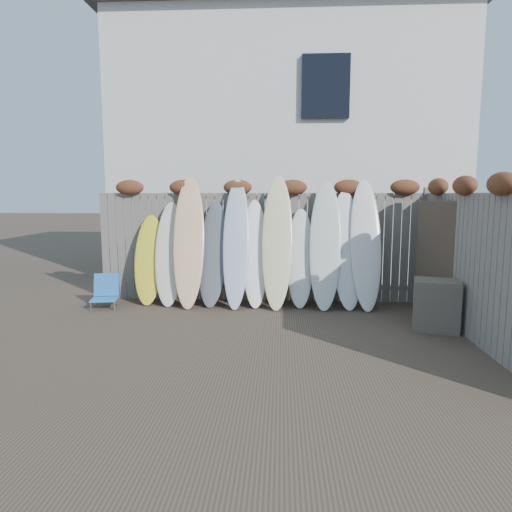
# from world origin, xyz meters

# --- Properties ---
(ground) EXTENTS (80.00, 80.00, 0.00)m
(ground) POSITION_xyz_m (0.00, 0.00, 0.00)
(ground) COLOR #493A2D
(back_fence) EXTENTS (6.05, 0.28, 2.24)m
(back_fence) POSITION_xyz_m (0.06, 2.39, 1.18)
(back_fence) COLOR slate
(back_fence) RESTS_ON ground
(right_fence) EXTENTS (0.28, 4.40, 2.24)m
(right_fence) POSITION_xyz_m (2.99, 0.25, 1.14)
(right_fence) COLOR slate
(right_fence) RESTS_ON ground
(house) EXTENTS (8.50, 5.50, 6.33)m
(house) POSITION_xyz_m (0.50, 6.50, 3.20)
(house) COLOR silver
(house) RESTS_ON ground
(beach_chair) EXTENTS (0.50, 0.53, 0.58)m
(beach_chair) POSITION_xyz_m (-2.69, 1.72, 0.27)
(beach_chair) COLOR #2A80D3
(beach_chair) RESTS_ON ground
(wooden_crate) EXTENTS (0.75, 0.68, 0.74)m
(wooden_crate) POSITION_xyz_m (2.68, 0.66, 0.37)
(wooden_crate) COLOR brown
(wooden_crate) RESTS_ON ground
(lattice_panel) EXTENTS (0.46, 1.20, 1.87)m
(lattice_panel) POSITION_xyz_m (2.91, 1.19, 0.94)
(lattice_panel) COLOR #30251D
(lattice_panel) RESTS_ON ground
(surfboard_0) EXTENTS (0.54, 0.59, 1.61)m
(surfboard_0) POSITION_xyz_m (-1.99, 2.06, 0.80)
(surfboard_0) COLOR yellow
(surfboard_0) RESTS_ON ground
(surfboard_1) EXTENTS (0.55, 0.68, 1.85)m
(surfboard_1) POSITION_xyz_m (-1.60, 2.02, 0.92)
(surfboard_1) COLOR beige
(surfboard_1) RESTS_ON ground
(surfboard_2) EXTENTS (0.60, 0.85, 2.30)m
(surfboard_2) POSITION_xyz_m (-1.23, 1.93, 1.15)
(surfboard_2) COLOR tan
(surfboard_2) RESTS_ON ground
(surfboard_3) EXTENTS (0.59, 0.71, 1.85)m
(surfboard_3) POSITION_xyz_m (-0.81, 1.99, 0.92)
(surfboard_3) COLOR #525A61
(surfboard_3) RESTS_ON ground
(surfboard_4) EXTENTS (0.46, 0.79, 2.25)m
(surfboard_4) POSITION_xyz_m (-0.39, 1.93, 1.13)
(surfboard_4) COLOR #AABDD8
(surfboard_4) RESTS_ON ground
(surfboard_5) EXTENTS (0.51, 0.71, 1.89)m
(surfboard_5) POSITION_xyz_m (-0.06, 1.99, 0.94)
(surfboard_5) COLOR white
(surfboard_5) RESTS_ON ground
(surfboard_6) EXTENTS (0.56, 0.83, 2.32)m
(surfboard_6) POSITION_xyz_m (0.33, 1.93, 1.16)
(surfboard_6) COLOR beige
(surfboard_6) RESTS_ON ground
(surfboard_7) EXTENTS (0.50, 0.64, 1.73)m
(surfboard_7) POSITION_xyz_m (0.74, 2.02, 0.86)
(surfboard_7) COLOR white
(surfboard_7) RESTS_ON ground
(surfboard_8) EXTENTS (0.62, 0.83, 2.23)m
(surfboard_8) POSITION_xyz_m (1.17, 1.93, 1.11)
(surfboard_8) COLOR silver
(surfboard_8) RESTS_ON ground
(surfboard_9) EXTENTS (0.60, 0.77, 2.05)m
(surfboard_9) POSITION_xyz_m (1.55, 1.96, 1.03)
(surfboard_9) COLOR silver
(surfboard_9) RESTS_ON ground
(surfboard_10) EXTENTS (0.54, 0.80, 2.24)m
(surfboard_10) POSITION_xyz_m (1.86, 1.92, 1.12)
(surfboard_10) COLOR silver
(surfboard_10) RESTS_ON ground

